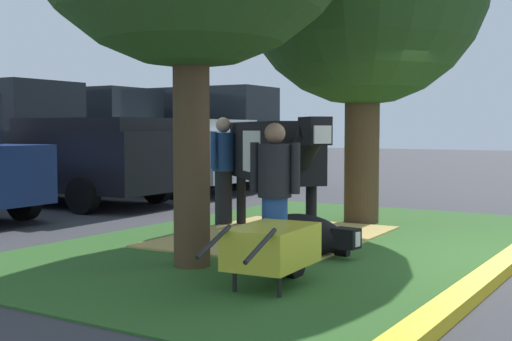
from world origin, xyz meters
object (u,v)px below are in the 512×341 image
(cow_holstein, at_px, (276,152))
(calf_lying, at_px, (304,235))
(person_handler, at_px, (275,194))
(wheelbarrow, at_px, (273,247))
(pickup_truck_black, at_px, (51,147))
(person_visitor_near, at_px, (223,168))
(pickup_truck_maroon, at_px, (138,144))
(suv_black, at_px, (211,136))

(cow_holstein, distance_m, calf_lying, 1.73)
(person_handler, distance_m, wheelbarrow, 0.78)
(calf_lying, relative_size, pickup_truck_black, 0.24)
(cow_holstein, relative_size, person_handler, 1.68)
(person_handler, bearing_deg, pickup_truck_black, 65.00)
(person_visitor_near, xyz_separation_m, pickup_truck_black, (0.85, 4.74, 0.24))
(pickup_truck_black, bearing_deg, person_handler, -115.00)
(person_handler, bearing_deg, calf_lying, 11.72)
(cow_holstein, height_order, person_visitor_near, person_visitor_near)
(pickup_truck_black, xyz_separation_m, pickup_truck_maroon, (2.72, 0.17, 0.00))
(suv_black, bearing_deg, person_handler, -140.63)
(person_handler, height_order, pickup_truck_black, pickup_truck_black)
(cow_holstein, height_order, suv_black, suv_black)
(cow_holstein, xyz_separation_m, person_handler, (-2.10, -1.22, -0.33))
(cow_holstein, distance_m, pickup_truck_black, 5.98)
(cow_holstein, height_order, pickup_truck_maroon, pickup_truck_maroon)
(cow_holstein, xyz_separation_m, pickup_truck_maroon, (3.92, 6.03, -0.03))
(cow_holstein, xyz_separation_m, person_visitor_near, (0.35, 1.11, -0.26))
(cow_holstein, height_order, wheelbarrow, cow_holstein)
(person_handler, height_order, suv_black, suv_black)
(suv_black, bearing_deg, pickup_truck_black, 178.05)
(calf_lying, xyz_separation_m, person_handler, (-1.02, -0.21, 0.57))
(calf_lying, height_order, person_handler, person_handler)
(calf_lying, height_order, pickup_truck_black, pickup_truck_black)
(pickup_truck_black, bearing_deg, calf_lying, -108.40)
(person_visitor_near, height_order, suv_black, suv_black)
(cow_holstein, bearing_deg, pickup_truck_maroon, 56.94)
(wheelbarrow, bearing_deg, pickup_truck_black, 62.39)
(wheelbarrow, relative_size, pickup_truck_maroon, 0.30)
(calf_lying, height_order, suv_black, suv_black)
(pickup_truck_black, relative_size, suv_black, 1.17)
(cow_holstein, xyz_separation_m, calf_lying, (-1.08, -1.01, -0.90))
(pickup_truck_maroon, height_order, suv_black, suv_black)
(calf_lying, xyz_separation_m, pickup_truck_black, (2.28, 6.87, 0.88))
(person_visitor_near, relative_size, pickup_truck_black, 0.30)
(pickup_truck_black, bearing_deg, wheelbarrow, -117.61)
(person_visitor_near, xyz_separation_m, wheelbarrow, (-3.01, -2.65, -0.49))
(calf_lying, height_order, person_visitor_near, person_visitor_near)
(pickup_truck_maroon, bearing_deg, pickup_truck_black, -176.34)
(cow_holstein, distance_m, person_visitor_near, 1.19)
(person_handler, xyz_separation_m, wheelbarrow, (-0.57, -0.32, -0.42))
(cow_holstein, relative_size, suv_black, 0.55)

